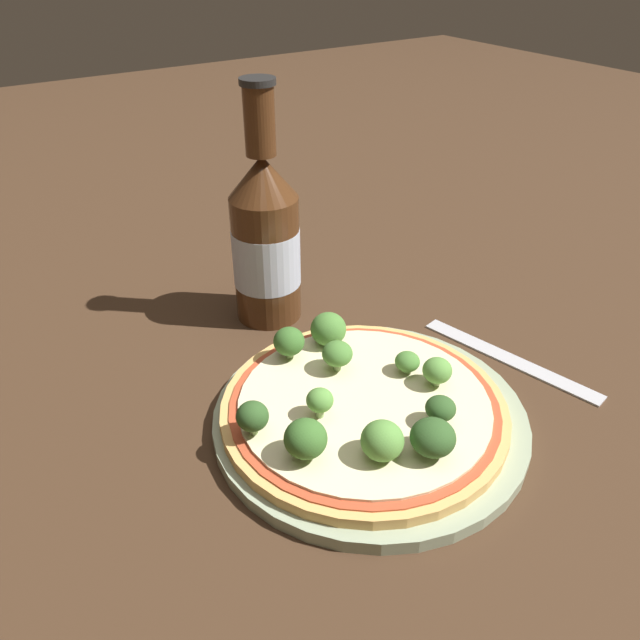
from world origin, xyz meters
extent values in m
plane|color=#3D2819|center=(0.00, 0.00, 0.00)|extent=(3.00, 3.00, 0.00)
cylinder|color=#93A384|center=(0.00, -0.03, 0.01)|extent=(0.27, 0.27, 0.01)
cylinder|color=tan|center=(-0.01, -0.03, 0.02)|extent=(0.24, 0.24, 0.01)
cylinder|color=#B74728|center=(-0.01, -0.03, 0.02)|extent=(0.23, 0.23, 0.00)
cylinder|color=beige|center=(-0.01, -0.03, 0.02)|extent=(0.21, 0.21, 0.00)
cylinder|color=#89A866|center=(0.02, 0.06, 0.03)|extent=(0.01, 0.01, 0.01)
ellipsoid|color=#477A33|center=(0.02, 0.06, 0.04)|extent=(0.03, 0.03, 0.03)
cylinder|color=#89A866|center=(-0.03, 0.06, 0.03)|extent=(0.01, 0.01, 0.01)
ellipsoid|color=#386628|center=(-0.03, 0.06, 0.04)|extent=(0.03, 0.03, 0.03)
cylinder|color=#89A866|center=(0.03, -0.08, 0.03)|extent=(0.01, 0.01, 0.01)
ellipsoid|color=#2D5123|center=(0.03, -0.08, 0.04)|extent=(0.02, 0.02, 0.02)
cylinder|color=#89A866|center=(-0.10, -0.01, 0.03)|extent=(0.01, 0.01, 0.01)
ellipsoid|color=#2D5123|center=(-0.10, -0.01, 0.04)|extent=(0.03, 0.03, 0.02)
cylinder|color=#89A866|center=(0.00, 0.02, 0.03)|extent=(0.01, 0.01, 0.01)
ellipsoid|color=#477A33|center=(0.00, 0.02, 0.04)|extent=(0.03, 0.03, 0.02)
cylinder|color=#89A866|center=(-0.03, -0.09, 0.03)|extent=(0.01, 0.01, 0.01)
ellipsoid|color=#568E3D|center=(-0.03, -0.09, 0.04)|extent=(0.03, 0.03, 0.03)
cylinder|color=#89A866|center=(-0.05, -0.02, 0.03)|extent=(0.01, 0.01, 0.01)
ellipsoid|color=#568E3D|center=(-0.05, -0.02, 0.04)|extent=(0.02, 0.02, 0.02)
cylinder|color=#89A866|center=(-0.08, -0.05, 0.03)|extent=(0.01, 0.01, 0.01)
ellipsoid|color=#386628|center=(-0.08, -0.05, 0.04)|extent=(0.03, 0.03, 0.03)
cylinder|color=#89A866|center=(0.05, -0.02, 0.03)|extent=(0.01, 0.01, 0.01)
ellipsoid|color=#477A33|center=(0.05, -0.02, 0.04)|extent=(0.02, 0.02, 0.02)
cylinder|color=#89A866|center=(0.06, -0.04, 0.03)|extent=(0.01, 0.01, 0.01)
ellipsoid|color=#568E3D|center=(0.06, -0.04, 0.04)|extent=(0.03, 0.03, 0.02)
cylinder|color=#89A866|center=(0.00, -0.10, 0.03)|extent=(0.01, 0.01, 0.01)
ellipsoid|color=#2D5123|center=(0.00, -0.10, 0.04)|extent=(0.03, 0.03, 0.03)
cylinder|color=#472814|center=(0.01, 0.17, 0.07)|extent=(0.07, 0.07, 0.14)
cylinder|color=#B2BCD1|center=(0.01, 0.17, 0.07)|extent=(0.07, 0.07, 0.06)
cone|color=#472814|center=(0.01, 0.17, 0.16)|extent=(0.07, 0.07, 0.04)
cylinder|color=#472814|center=(0.01, 0.17, 0.21)|extent=(0.03, 0.03, 0.06)
cylinder|color=black|center=(0.01, 0.17, 0.25)|extent=(0.03, 0.03, 0.01)
cube|color=#B2B2B7|center=(0.17, -0.03, 0.00)|extent=(0.06, 0.19, 0.00)
camera|label=1|loc=(-0.26, -0.34, 0.37)|focal=35.00mm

